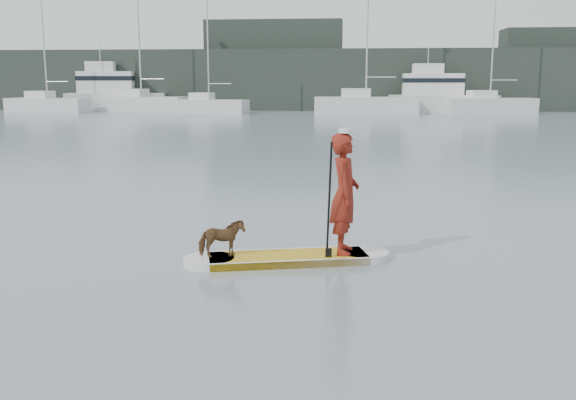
# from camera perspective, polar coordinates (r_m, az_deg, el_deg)

# --- Properties ---
(ground) EXTENTS (140.00, 140.00, 0.00)m
(ground) POSITION_cam_1_polar(r_m,az_deg,el_deg) (14.05, 14.45, -1.45)
(ground) COLOR slate
(ground) RESTS_ON ground
(paddleboard) EXTENTS (3.23, 1.40, 0.12)m
(paddleboard) POSITION_cam_1_polar(r_m,az_deg,el_deg) (10.23, -0.00, -5.18)
(paddleboard) COLOR gold
(paddleboard) RESTS_ON ground
(paddler) EXTENTS (0.47, 0.70, 1.92)m
(paddler) POSITION_cam_1_polar(r_m,az_deg,el_deg) (10.18, 5.05, 0.57)
(paddler) COLOR maroon
(paddler) RESTS_ON paddleboard
(white_cap) EXTENTS (0.22, 0.22, 0.07)m
(white_cap) POSITION_cam_1_polar(r_m,az_deg,el_deg) (10.05, 5.14, 6.15)
(white_cap) COLOR silver
(white_cap) RESTS_ON paddler
(dog) EXTENTS (0.77, 0.58, 0.59)m
(dog) POSITION_cam_1_polar(r_m,az_deg,el_deg) (10.04, -5.93, -3.44)
(dog) COLOR #50371B
(dog) RESTS_ON paddleboard
(paddle) EXTENTS (0.10, 0.30, 2.00)m
(paddle) POSITION_cam_1_polar(r_m,az_deg,el_deg) (9.93, 3.66, -1.31)
(paddle) COLOR black
(paddle) RESTS_ON ground
(sailboat_a) EXTENTS (8.05, 3.57, 11.27)m
(sailboat_a) POSITION_cam_1_polar(r_m,az_deg,el_deg) (64.60, -20.61, 8.00)
(sailboat_a) COLOR silver
(sailboat_a) RESTS_ON ground
(sailboat_b) EXTENTS (9.21, 4.41, 13.16)m
(sailboat_b) POSITION_cam_1_polar(r_m,az_deg,el_deg) (63.35, -12.94, 8.48)
(sailboat_b) COLOR silver
(sailboat_b) RESTS_ON ground
(sailboat_c) EXTENTS (7.19, 3.36, 9.93)m
(sailboat_c) POSITION_cam_1_polar(r_m,az_deg,el_deg) (58.71, -7.08, 8.35)
(sailboat_c) COLOR silver
(sailboat_c) RESTS_ON ground
(sailboat_d) EXTENTS (9.10, 3.05, 13.29)m
(sailboat_d) POSITION_cam_1_polar(r_m,az_deg,el_deg) (57.66, 6.86, 8.53)
(sailboat_d) COLOR silver
(sailboat_d) RESTS_ON ground
(sailboat_e) EXTENTS (8.26, 3.89, 11.51)m
(sailboat_e) POSITION_cam_1_polar(r_m,az_deg,el_deg) (60.61, 17.43, 8.10)
(sailboat_e) COLOR silver
(sailboat_e) RESTS_ON ground
(motor_yacht_a) EXTENTS (9.86, 3.12, 5.90)m
(motor_yacht_a) POSITION_cam_1_polar(r_m,az_deg,el_deg) (61.70, 13.20, 9.11)
(motor_yacht_a) COLOR silver
(motor_yacht_a) RESTS_ON ground
(motor_yacht_b) EXTENTS (10.00, 4.92, 6.32)m
(motor_yacht_b) POSITION_cam_1_polar(r_m,az_deg,el_deg) (66.68, -15.36, 9.20)
(motor_yacht_b) COLOR silver
(motor_yacht_b) RESTS_ON ground
(shore_mass) EXTENTS (90.00, 6.00, 6.00)m
(shore_mass) POSITION_cam_1_polar(r_m,az_deg,el_deg) (66.61, 7.41, 10.53)
(shore_mass) COLOR black
(shore_mass) RESTS_ON ground
(shore_building_west) EXTENTS (14.00, 4.00, 9.00)m
(shore_building_west) POSITION_cam_1_polar(r_m,az_deg,el_deg) (68.04, -1.21, 11.88)
(shore_building_west) COLOR black
(shore_building_west) RESTS_ON ground
(shore_building_east) EXTENTS (10.00, 4.00, 8.00)m
(shore_building_east) POSITION_cam_1_polar(r_m,az_deg,el_deg) (70.55, 22.44, 10.65)
(shore_building_east) COLOR black
(shore_building_east) RESTS_ON ground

